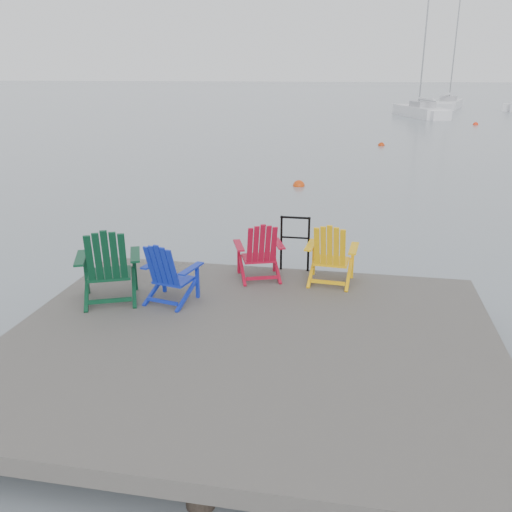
% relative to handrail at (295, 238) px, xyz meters
% --- Properties ---
extents(ground, '(400.00, 400.00, 0.00)m').
position_rel_handrail_xyz_m(ground, '(-0.25, -2.45, -1.04)').
color(ground, slate).
rests_on(ground, ground).
extents(dock, '(6.00, 5.00, 1.40)m').
position_rel_handrail_xyz_m(dock, '(-0.25, -2.45, -0.69)').
color(dock, '#2E2B29').
rests_on(dock, ground).
extents(handrail, '(0.48, 0.04, 0.90)m').
position_rel_handrail_xyz_m(handrail, '(0.00, 0.00, 0.00)').
color(handrail, black).
rests_on(handrail, dock).
extents(chair_green, '(1.06, 1.01, 1.09)m').
position_rel_handrail_xyz_m(chair_green, '(-2.38, -1.73, 0.01)').
color(chair_green, '#093620').
rests_on(chair_green, dock).
extents(chair_blue, '(0.81, 0.76, 0.89)m').
position_rel_handrail_xyz_m(chair_blue, '(-1.56, -1.61, -0.09)').
color(chair_blue, '#1024A5').
rests_on(chair_blue, dock).
extents(chair_red, '(0.88, 0.84, 0.92)m').
position_rel_handrail_xyz_m(chair_red, '(-0.48, -0.49, -0.08)').
color(chair_red, '#A10B25').
rests_on(chair_red, dock).
extents(chair_yellow, '(0.81, 0.75, 0.96)m').
position_rel_handrail_xyz_m(chair_yellow, '(0.60, -0.48, -0.06)').
color(chair_yellow, '#F2AE0D').
rests_on(chair_yellow, dock).
extents(sailboat_near, '(4.10, 7.91, 10.67)m').
position_rel_handrail_xyz_m(sailboat_near, '(5.79, 39.95, -0.69)').
color(sailboat_near, silver).
rests_on(sailboat_near, ground).
extents(sailboat_mid, '(3.89, 8.27, 11.11)m').
position_rel_handrail_xyz_m(sailboat_mid, '(9.56, 50.92, -0.69)').
color(sailboat_mid, silver).
rests_on(sailboat_mid, ground).
extents(buoy_a, '(0.39, 0.39, 0.39)m').
position_rel_handrail_xyz_m(buoy_a, '(-0.94, 9.25, -1.04)').
color(buoy_a, '#C63C0B').
rests_on(buoy_a, ground).
extents(buoy_b, '(0.34, 0.34, 0.34)m').
position_rel_handrail_xyz_m(buoy_b, '(2.05, 20.17, -1.04)').
color(buoy_b, '#B9320A').
rests_on(buoy_b, ground).
extents(buoy_d, '(0.38, 0.38, 0.38)m').
position_rel_handrail_xyz_m(buoy_d, '(8.93, 32.94, -1.04)').
color(buoy_d, red).
rests_on(buoy_d, ground).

